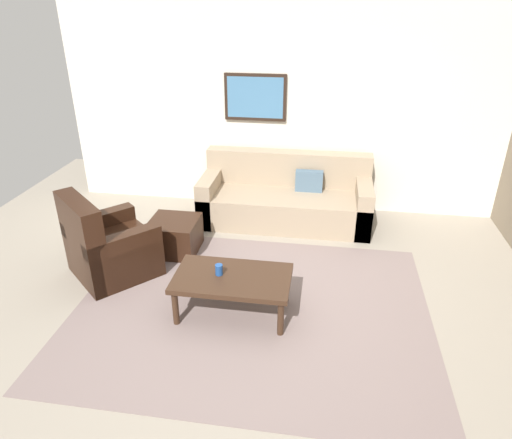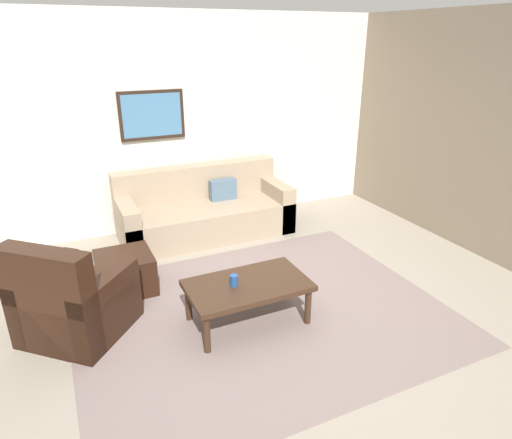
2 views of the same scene
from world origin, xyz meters
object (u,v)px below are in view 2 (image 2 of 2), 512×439
at_px(armchair_leather, 71,306).
at_px(coffee_table, 248,288).
at_px(cup, 234,280).
at_px(ottoman, 125,272).
at_px(couch_main, 203,212).
at_px(framed_artwork, 152,115).

xyz_separation_m(armchair_leather, coffee_table, (1.48, -0.45, 0.05)).
height_order(armchair_leather, cup, armchair_leather).
bearing_deg(cup, armchair_leather, 162.00).
xyz_separation_m(ottoman, cup, (0.80, -1.05, 0.26)).
bearing_deg(ottoman, couch_main, 41.67).
height_order(ottoman, framed_artwork, framed_artwork).
bearing_deg(framed_artwork, ottoman, -116.05).
distance_m(couch_main, armchair_leather, 2.47).
xyz_separation_m(couch_main, coffee_table, (-0.30, -2.15, 0.06)).
bearing_deg(coffee_table, couch_main, 82.00).
distance_m(armchair_leather, ottoman, 0.83).
relative_size(couch_main, coffee_table, 2.03).
distance_m(armchair_leather, framed_artwork, 2.78).
xyz_separation_m(ottoman, coffee_table, (0.92, -1.06, 0.16)).
distance_m(armchair_leather, coffee_table, 1.55).
xyz_separation_m(armchair_leather, cup, (1.35, -0.44, 0.16)).
xyz_separation_m(armchair_leather, framed_artwork, (1.29, 2.13, 1.24)).
bearing_deg(couch_main, coffee_table, -98.00).
relative_size(couch_main, cup, 21.15).
bearing_deg(ottoman, armchair_leather, -132.19).
bearing_deg(couch_main, cup, -101.37).
relative_size(armchair_leather, coffee_table, 1.03).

